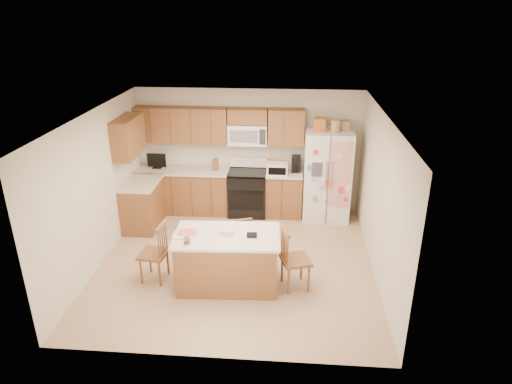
# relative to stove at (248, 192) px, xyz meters

# --- Properties ---
(ground) EXTENTS (4.50, 4.50, 0.00)m
(ground) POSITION_rel_stove_xyz_m (0.00, -1.94, -0.47)
(ground) COLOR tan
(ground) RESTS_ON ground
(room_shell) EXTENTS (4.60, 4.60, 2.52)m
(room_shell) POSITION_rel_stove_xyz_m (0.00, -1.94, 0.97)
(room_shell) COLOR beige
(room_shell) RESTS_ON ground
(cabinetry) EXTENTS (3.36, 1.56, 2.15)m
(cabinetry) POSITION_rel_stove_xyz_m (-0.98, -0.15, 0.44)
(cabinetry) COLOR brown
(cabinetry) RESTS_ON ground
(stove) EXTENTS (0.76, 0.65, 1.13)m
(stove) POSITION_rel_stove_xyz_m (0.00, 0.00, 0.00)
(stove) COLOR black
(stove) RESTS_ON ground
(refrigerator) EXTENTS (0.90, 0.79, 2.04)m
(refrigerator) POSITION_rel_stove_xyz_m (1.57, -0.06, 0.45)
(refrigerator) COLOR white
(refrigerator) RESTS_ON ground
(island) EXTENTS (1.61, 0.99, 0.95)m
(island) POSITION_rel_stove_xyz_m (-0.06, -2.59, -0.04)
(island) COLOR brown
(island) RESTS_ON ground
(windsor_chair_left) EXTENTS (0.45, 0.46, 0.98)m
(windsor_chair_left) POSITION_rel_stove_xyz_m (-1.19, -2.55, -0.01)
(windsor_chair_left) COLOR brown
(windsor_chair_left) RESTS_ON ground
(windsor_chair_back) EXTENTS (0.46, 0.45, 0.86)m
(windsor_chair_back) POSITION_rel_stove_xyz_m (0.06, -1.94, -0.07)
(windsor_chair_back) COLOR brown
(windsor_chair_back) RESTS_ON ground
(windsor_chair_right) EXTENTS (0.53, 0.54, 1.01)m
(windsor_chair_right) POSITION_rel_stove_xyz_m (0.95, -2.58, 0.00)
(windsor_chair_right) COLOR brown
(windsor_chair_right) RESTS_ON ground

